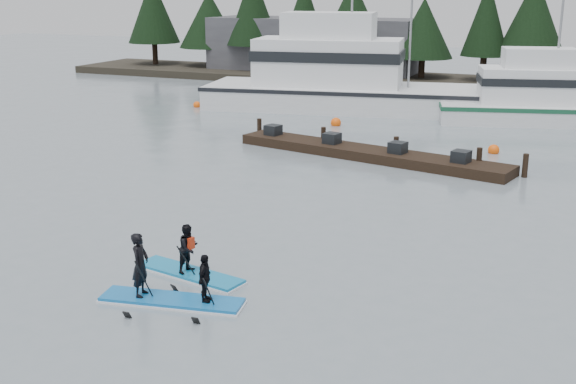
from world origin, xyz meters
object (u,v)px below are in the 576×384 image
at_px(paddleboard_solo, 189,258).
at_px(paddleboard_duo, 168,281).
at_px(fishing_boat_medium, 557,112).
at_px(floating_dock, 368,153).
at_px(fishing_boat_large, 356,96).

height_order(paddleboard_solo, paddleboard_duo, paddleboard_duo).
distance_m(fishing_boat_medium, paddleboard_solo, 29.41).
xyz_separation_m(floating_dock, paddleboard_duo, (0.09, -17.15, 0.34)).
relative_size(fishing_boat_medium, paddleboard_solo, 4.34).
bearing_deg(paddleboard_duo, floating_dock, 79.66).
bearing_deg(fishing_boat_large, fishing_boat_medium, -9.72).
relative_size(fishing_boat_medium, paddleboard_duo, 3.96).
bearing_deg(fishing_boat_medium, floating_dock, -134.69).
bearing_deg(fishing_boat_medium, paddleboard_solo, -120.23).
bearing_deg(fishing_boat_large, floating_dock, -79.53).
bearing_deg(fishing_boat_medium, fishing_boat_large, 165.47).
distance_m(fishing_boat_large, floating_dock, 13.75).
relative_size(fishing_boat_medium, floating_dock, 1.09).
distance_m(paddleboard_solo, paddleboard_duo, 1.78).
bearing_deg(paddleboard_solo, fishing_boat_medium, 85.44).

